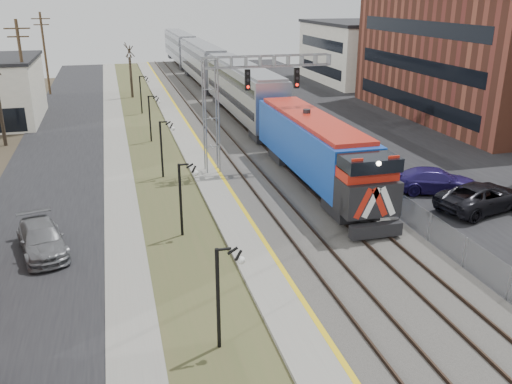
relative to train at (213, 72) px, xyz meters
name	(u,v)px	position (x,y,z in m)	size (l,w,h in m)	color
street_west	(58,158)	(-17.00, -24.04, -2.90)	(7.00, 120.00, 0.04)	black
sidewalk	(117,153)	(-12.50, -24.04, -2.88)	(2.00, 120.00, 0.08)	gray
grass_median	(154,151)	(-9.50, -24.04, -2.89)	(4.00, 120.00, 0.06)	#454C28
platform	(191,147)	(-6.50, -24.04, -2.80)	(2.00, 120.00, 0.24)	gray
ballast_bed	(249,143)	(-1.50, -24.04, -2.82)	(8.00, 120.00, 0.20)	#595651
parking_lot	(378,135)	(10.50, -24.04, -2.90)	(16.00, 120.00, 0.04)	black
platform_edge	(201,145)	(-5.62, -24.04, -2.67)	(0.24, 120.00, 0.01)	gold
track_near	(226,143)	(-3.50, -24.04, -2.64)	(1.58, 120.00, 0.15)	#2D2119
track_far	(266,140)	(0.00, -24.04, -2.64)	(1.58, 120.00, 0.15)	#2D2119
train	(213,72)	(0.00, 0.00, 0.00)	(3.00, 85.85, 5.33)	#1545AF
signal_gantry	(235,94)	(-4.28, -31.05, 2.67)	(9.00, 1.07, 8.15)	gray
lampposts	(180,199)	(-9.50, -40.76, -0.92)	(0.14, 62.14, 4.00)	black
fence	(296,132)	(2.70, -24.04, -2.12)	(0.04, 120.00, 1.60)	gray
bare_trees	(42,114)	(-18.16, -20.13, -0.22)	(12.30, 42.30, 5.95)	#382D23
car_lot_c	(482,197)	(8.08, -42.00, -2.10)	(2.72, 5.90, 1.64)	black
car_lot_d	(436,181)	(7.14, -38.61, -2.14)	(2.19, 5.39, 1.56)	navy
car_lot_e	(353,145)	(5.91, -28.74, -2.26)	(1.55, 3.85, 1.31)	slate
car_street_b	(42,240)	(-16.43, -41.26, -2.20)	(2.00, 4.92, 1.43)	slate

